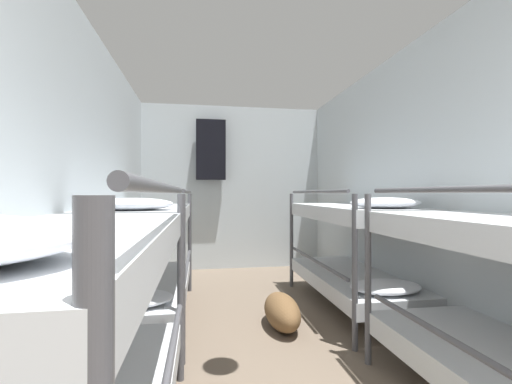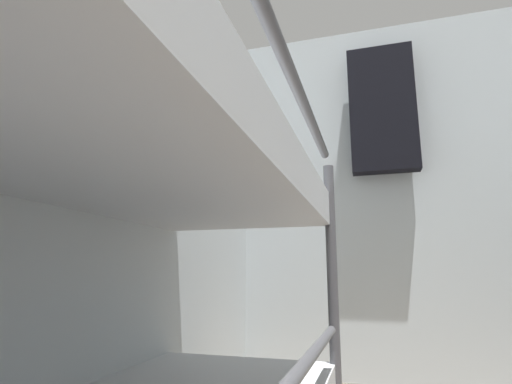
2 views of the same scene
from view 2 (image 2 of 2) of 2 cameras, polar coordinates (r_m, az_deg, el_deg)
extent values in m
cube|color=silver|center=(2.97, 24.82, 0.34)|extent=(2.86, 0.06, 2.52)
cylinder|color=#4C4C51|center=(1.71, 10.99, -15.40)|extent=(0.04, 0.04, 1.16)
cylinder|color=#4C4C51|center=(0.86, 4.88, -25.55)|extent=(0.03, 1.54, 0.03)
cube|color=silver|center=(1.02, -16.67, 4.33)|extent=(0.74, 1.81, 0.14)
cylinder|color=#4C4C51|center=(0.96, 4.14, 18.36)|extent=(0.03, 1.54, 0.03)
cube|color=black|center=(2.95, 17.58, 11.21)|extent=(0.44, 0.12, 0.90)
camera|label=1|loc=(2.49, -161.35, 21.73)|focal=24.00mm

